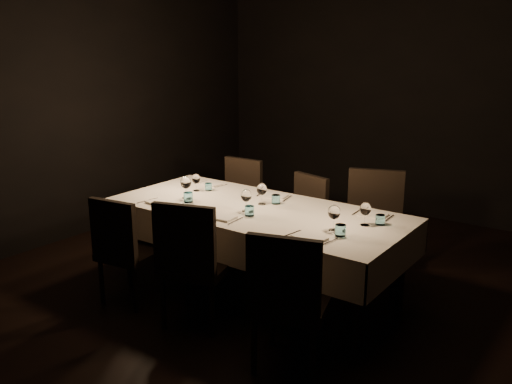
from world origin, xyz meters
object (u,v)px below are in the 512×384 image
Objects in this scene: chair_near_right at (288,296)px; chair_far_center at (303,217)px; chair_near_left at (124,246)px; chair_near_center at (192,259)px; dining_table at (256,217)px; chair_far_right at (373,224)px; chair_far_left at (238,199)px.

chair_near_right reaches higher than chair_far_center.
chair_near_left is at bearing -18.12° from chair_near_right.
dining_table is at bearing -111.12° from chair_near_center.
chair_near_left is 2.14m from chair_far_right.
chair_near_left is at bearing -101.13° from chair_far_center.
chair_near_right is 0.96× the size of chair_far_right.
chair_near_right is (1.61, -0.04, 0.03)m from chair_near_left.
chair_far_center reaches higher than dining_table.
chair_far_right is at bearing 17.33° from chair_far_center.
chair_near_right is 2.34m from chair_far_left.
chair_far_right reaches higher than chair_near_right.
chair_near_center is at bearing -65.78° from chair_far_left.
chair_far_left is at bearing 135.64° from dining_table.
chair_near_left is 0.98× the size of chair_far_left.
chair_near_center is at bearing -93.59° from dining_table.
chair_far_left is 0.92× the size of chair_far_right.
dining_table is 2.77× the size of chair_near_left.
chair_near_left is 0.94× the size of chair_near_right.
chair_far_left is (-1.67, 1.63, -0.02)m from chair_near_right.
chair_near_right is (0.90, -0.09, -0.01)m from chair_near_center.
chair_near_left is 1.61m from chair_near_right.
chair_near_center reaches higher than chair_far_left.
chair_near_left reaches higher than dining_table.
chair_far_right is (-0.14, 1.61, 0.02)m from chair_near_right.
chair_near_right reaches higher than chair_near_left.
dining_table is 2.48× the size of chair_far_right.
chair_far_left is 1.53m from chair_far_right.
chair_near_right is at bearing -46.64° from chair_far_left.
chair_near_center reaches higher than chair_near_left.
dining_table is 2.59× the size of chair_near_right.
chair_near_center reaches higher than dining_table.
chair_near_center is 1.12× the size of chair_far_center.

